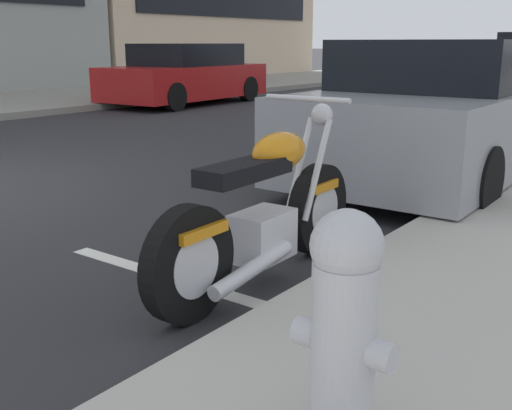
# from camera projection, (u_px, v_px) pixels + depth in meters

# --- Properties ---
(sidewalk_far_curb) EXTENTS (120.00, 5.00, 0.14)m
(sidewalk_far_curb) POSITION_uv_depth(u_px,v_px,m) (191.00, 88.00, 19.49)
(sidewalk_far_curb) COLOR gray
(sidewalk_far_curb) RESTS_ON ground
(parking_stall_stripe) EXTENTS (0.12, 2.20, 0.01)m
(parking_stall_stripe) POSITION_uv_depth(u_px,v_px,m) (193.00, 284.00, 3.83)
(parking_stall_stripe) COLOR silver
(parking_stall_stripe) RESTS_ON ground
(parked_motorcycle) EXTENTS (2.00, 0.62, 1.12)m
(parked_motorcycle) POSITION_uv_depth(u_px,v_px,m) (265.00, 215.00, 3.79)
(parked_motorcycle) COLOR black
(parked_motorcycle) RESTS_ON ground
(parked_car_mid_block) EXTENTS (4.69, 2.00, 1.48)m
(parked_car_mid_block) POSITION_uv_depth(u_px,v_px,m) (447.00, 112.00, 6.83)
(parked_car_mid_block) COLOR gray
(parked_car_mid_block) RESTS_ON ground
(car_opposite_curb) EXTENTS (4.45, 2.15, 1.43)m
(car_opposite_curb) POSITION_uv_depth(u_px,v_px,m) (186.00, 75.00, 14.93)
(car_opposite_curb) COLOR #AD1919
(car_opposite_curb) RESTS_ON ground
(fire_hydrant) EXTENTS (0.24, 0.36, 0.81)m
(fire_hydrant) POSITION_uv_depth(u_px,v_px,m) (344.00, 321.00, 2.04)
(fire_hydrant) COLOR #B7B7BC
(fire_hydrant) RESTS_ON sidewalk_near_curb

